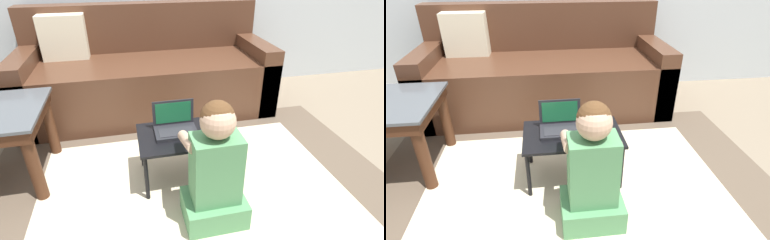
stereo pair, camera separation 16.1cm
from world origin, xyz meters
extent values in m
plane|color=#7F705B|center=(0.00, 0.00, 0.00)|extent=(16.00, 16.00, 0.00)
cube|color=brown|center=(-0.08, -0.24, 0.00)|extent=(2.49, 1.88, 0.01)
cube|color=beige|center=(-0.08, -0.24, 0.01)|extent=(1.79, 1.35, 0.00)
cube|color=#4C2D1E|center=(-0.21, 0.96, 0.23)|extent=(2.08, 0.83, 0.47)
cube|color=#4C2D1E|center=(-0.21, 1.28, 0.67)|extent=(2.08, 0.18, 0.41)
cube|color=#4C2D1E|center=(-1.16, 0.96, 0.29)|extent=(0.16, 0.83, 0.58)
cube|color=#4C2D1E|center=(0.75, 0.96, 0.29)|extent=(0.16, 0.83, 0.58)
cube|color=beige|center=(-0.86, 1.12, 0.65)|extent=(0.36, 0.14, 0.36)
cylinder|color=#422314|center=(-0.94, -0.06, 0.23)|extent=(0.07, 0.07, 0.46)
cylinder|color=#422314|center=(-0.94, 0.41, 0.23)|extent=(0.07, 0.07, 0.46)
cube|color=black|center=(-0.08, -0.05, 0.31)|extent=(0.58, 0.37, 0.02)
cylinder|color=black|center=(-0.35, -0.21, 0.15)|extent=(0.02, 0.02, 0.30)
cylinder|color=black|center=(0.19, -0.21, 0.15)|extent=(0.02, 0.02, 0.30)
cylinder|color=black|center=(-0.35, 0.11, 0.15)|extent=(0.02, 0.02, 0.30)
cylinder|color=black|center=(0.19, 0.11, 0.15)|extent=(0.02, 0.02, 0.30)
cube|color=#232328|center=(-0.14, -0.03, 0.32)|extent=(0.25, 0.17, 0.02)
cube|color=#28282D|center=(-0.14, -0.05, 0.34)|extent=(0.20, 0.10, 0.00)
cube|color=#232328|center=(-0.14, 0.05, 0.41)|extent=(0.25, 0.01, 0.16)
cube|color=#196038|center=(-0.14, 0.05, 0.41)|extent=(0.21, 0.00, 0.13)
ellipsoid|color=#234CB2|center=(0.04, -0.06, 0.33)|extent=(0.08, 0.09, 0.03)
cube|color=#518E5B|center=(-0.02, -0.43, 0.07)|extent=(0.32, 0.25, 0.15)
cube|color=#518E5B|center=(-0.02, -0.43, 0.33)|extent=(0.24, 0.16, 0.37)
sphere|color=tan|center=(-0.02, -0.43, 0.60)|extent=(0.16, 0.16, 0.16)
sphere|color=brown|center=(-0.02, -0.42, 0.61)|extent=(0.16, 0.16, 0.16)
cylinder|color=tan|center=(-0.13, -0.30, 0.43)|extent=(0.06, 0.28, 0.14)
cylinder|color=tan|center=(0.09, -0.30, 0.43)|extent=(0.06, 0.28, 0.14)
camera|label=1|loc=(-0.39, -1.53, 1.24)|focal=28.00mm
camera|label=2|loc=(-0.23, -1.56, 1.24)|focal=28.00mm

